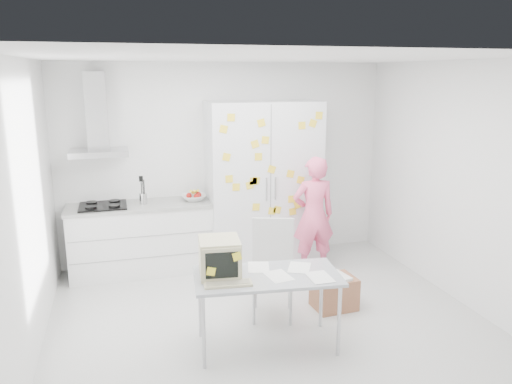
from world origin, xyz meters
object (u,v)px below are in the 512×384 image
object	(u,v)px
person	(313,215)
desk	(237,266)
cardboard_box	(334,292)
chair	(273,262)

from	to	relation	value
person	desk	size ratio (longest dim) A/B	1.09
person	desk	world-z (taller)	person
person	desk	bearing A→B (deg)	50.55
desk	cardboard_box	world-z (taller)	desk
desk	chair	world-z (taller)	desk
chair	cardboard_box	xyz separation A→B (m)	(0.70, -0.07, -0.40)
person	cardboard_box	distance (m)	1.21
person	cardboard_box	world-z (taller)	person
chair	cardboard_box	size ratio (longest dim) A/B	2.19
cardboard_box	chair	bearing A→B (deg)	173.90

